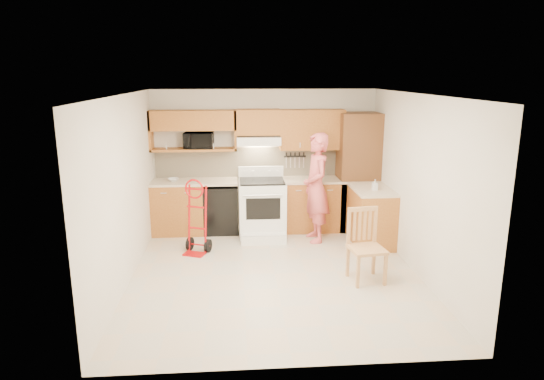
{
  "coord_description": "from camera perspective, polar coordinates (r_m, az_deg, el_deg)",
  "views": [
    {
      "loc": [
        -0.52,
        -6.31,
        2.77
      ],
      "look_at": [
        0.0,
        0.5,
        1.1
      ],
      "focal_mm": 31.65,
      "sensor_mm": 36.0,
      "label": 1
    }
  ],
  "objects": [
    {
      "name": "wall_back",
      "position": [
        8.72,
        -0.89,
        3.69
      ],
      "size": [
        4.0,
        0.02,
        2.5
      ],
      "primitive_type": "cube",
      "color": "silver",
      "rests_on": "ground"
    },
    {
      "name": "upper_cab_left",
      "position": [
        8.47,
        -9.39,
        8.2
      ],
      "size": [
        1.5,
        0.33,
        0.34
      ],
      "primitive_type": "cube",
      "color": "#AB6F2E",
      "rests_on": "wall_back"
    },
    {
      "name": "dishwasher",
      "position": [
        8.59,
        -6.08,
        -2.18
      ],
      "size": [
        0.6,
        0.6,
        0.85
      ],
      "primitive_type": "cube",
      "color": "black",
      "rests_on": "ground"
    },
    {
      "name": "floor",
      "position": [
        6.92,
        0.32,
        -9.96
      ],
      "size": [
        4.0,
        4.5,
        0.02
      ],
      "primitive_type": "cube",
      "color": "beige",
      "rests_on": "ground"
    },
    {
      "name": "hand_truck",
      "position": [
        7.57,
        -9.1,
        -3.59
      ],
      "size": [
        0.54,
        0.52,
        1.08
      ],
      "primitive_type": null,
      "rotation": [
        0.0,
        0.0,
        -0.37
      ],
      "color": "red",
      "rests_on": "ground"
    },
    {
      "name": "soap_bottle",
      "position": [
        7.87,
        12.14,
        0.63
      ],
      "size": [
        0.08,
        0.08,
        0.18
      ],
      "primitive_type": "imported",
      "rotation": [
        0.0,
        0.0,
        0.04
      ],
      "color": "white",
      "rests_on": "countertop_return"
    },
    {
      "name": "person",
      "position": [
        8.0,
        5.27,
        0.27
      ],
      "size": [
        0.51,
        0.71,
        1.83
      ],
      "primitive_type": "imported",
      "rotation": [
        0.0,
        0.0,
        -1.45
      ],
      "color": "#CF5658",
      "rests_on": "ground"
    },
    {
      "name": "ceiling",
      "position": [
        6.34,
        0.35,
        11.38
      ],
      "size": [
        4.0,
        4.5,
        0.02
      ],
      "primitive_type": "cube",
      "color": "white",
      "rests_on": "ground"
    },
    {
      "name": "wall_right",
      "position": [
        6.97,
        17.04,
        0.53
      ],
      "size": [
        0.02,
        4.5,
        2.5
      ],
      "primitive_type": "cube",
      "color": "silver",
      "rests_on": "ground"
    },
    {
      "name": "backsplash",
      "position": [
        8.71,
        -0.88,
        3.34
      ],
      "size": [
        3.92,
        0.03,
        0.55
      ],
      "primitive_type": "cube",
      "color": "beige",
      "rests_on": "wall_back"
    },
    {
      "name": "knife_strip",
      "position": [
        8.72,
        2.75,
        3.61
      ],
      "size": [
        0.4,
        0.05,
        0.29
      ],
      "primitive_type": null,
      "color": "black",
      "rests_on": "backsplash"
    },
    {
      "name": "cab_return_right",
      "position": [
        8.13,
        11.7,
        -3.15
      ],
      "size": [
        0.6,
        1.0,
        0.9
      ],
      "primitive_type": "cube",
      "color": "#AB6F2E",
      "rests_on": "ground"
    },
    {
      "name": "pantry_tall",
      "position": [
        8.72,
        10.14,
        2.13
      ],
      "size": [
        0.7,
        0.6,
        2.1
      ],
      "primitive_type": "cube",
      "color": "#55361D",
      "rests_on": "ground"
    },
    {
      "name": "range_hood",
      "position": [
        8.42,
        -1.62,
        5.94
      ],
      "size": [
        0.76,
        0.46,
        0.14
      ],
      "primitive_type": "cube",
      "color": "white",
      "rests_on": "wall_back"
    },
    {
      "name": "dining_chair",
      "position": [
        6.63,
        11.24,
        -6.6
      ],
      "size": [
        0.5,
        0.54,
        1.0
      ],
      "primitive_type": null,
      "rotation": [
        0.0,
        0.0,
        0.12
      ],
      "color": "tan",
      "rests_on": "ground"
    },
    {
      "name": "bowl",
      "position": [
        8.53,
        -11.65,
        1.22
      ],
      "size": [
        0.25,
        0.25,
        0.05
      ],
      "primitive_type": "imported",
      "rotation": [
        0.0,
        0.0,
        0.36
      ],
      "color": "white",
      "rests_on": "countertop_left"
    },
    {
      "name": "wall_left",
      "position": [
        6.66,
        -17.16,
        -0.08
      ],
      "size": [
        0.02,
        4.5,
        2.5
      ],
      "primitive_type": "cube",
      "color": "silver",
      "rests_on": "ground"
    },
    {
      "name": "wall_front",
      "position": [
        4.36,
        2.8,
        -6.68
      ],
      "size": [
        4.0,
        0.02,
        2.5
      ],
      "primitive_type": "cube",
      "color": "silver",
      "rests_on": "ground"
    },
    {
      "name": "upper_cab_right",
      "position": [
        8.56,
        4.77,
        7.18
      ],
      "size": [
        1.14,
        0.33,
        0.7
      ],
      "primitive_type": "cube",
      "color": "#AB6F2E",
      "rests_on": "wall_back"
    },
    {
      "name": "lower_cab_right",
      "position": [
        8.69,
        4.73,
        -1.8
      ],
      "size": [
        1.14,
        0.6,
        0.9
      ],
      "primitive_type": "cube",
      "color": "#AB6F2E",
      "rests_on": "ground"
    },
    {
      "name": "range",
      "position": [
        8.24,
        -1.17,
        -1.65
      ],
      "size": [
        0.79,
        1.04,
        1.17
      ],
      "primitive_type": null,
      "color": "white",
      "rests_on": "ground"
    },
    {
      "name": "upper_shelf_mw",
      "position": [
        8.53,
        -9.26,
        4.79
      ],
      "size": [
        1.5,
        0.33,
        0.04
      ],
      "primitive_type": "cube",
      "color": "#AB6F2E",
      "rests_on": "wall_back"
    },
    {
      "name": "microwave",
      "position": [
        8.5,
        -8.71,
        5.86
      ],
      "size": [
        0.53,
        0.38,
        0.28
      ],
      "primitive_type": "imported",
      "rotation": [
        0.0,
        0.0,
        -0.08
      ],
      "color": "black",
      "rests_on": "upper_shelf_mw"
    },
    {
      "name": "upper_cab_center",
      "position": [
        8.45,
        -1.65,
        8.09
      ],
      "size": [
        0.76,
        0.33,
        0.44
      ],
      "primitive_type": "cube",
      "color": "#AB6F2E",
      "rests_on": "wall_back"
    },
    {
      "name": "countertop_left",
      "position": [
        8.5,
        -9.19,
        0.98
      ],
      "size": [
        1.5,
        0.63,
        0.04
      ],
      "primitive_type": "cube",
      "color": "beige",
      "rests_on": "lower_cab_left"
    },
    {
      "name": "countertop_return",
      "position": [
        8.01,
        11.86,
        0.07
      ],
      "size": [
        0.63,
        1.0,
        0.04
      ],
      "primitive_type": "cube",
      "color": "beige",
      "rests_on": "cab_return_right"
    },
    {
      "name": "lower_cab_left",
      "position": [
        8.64,
        -11.06,
        -2.1
      ],
      "size": [
        0.9,
        0.6,
        0.9
      ],
      "primitive_type": "cube",
      "color": "#AB6F2E",
      "rests_on": "ground"
    },
    {
      "name": "countertop_right",
      "position": [
        8.58,
        4.79,
        1.22
      ],
      "size": [
        1.14,
        0.63,
        0.04
      ],
      "primitive_type": "cube",
      "color": "beige",
      "rests_on": "lower_cab_right"
    }
  ]
}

